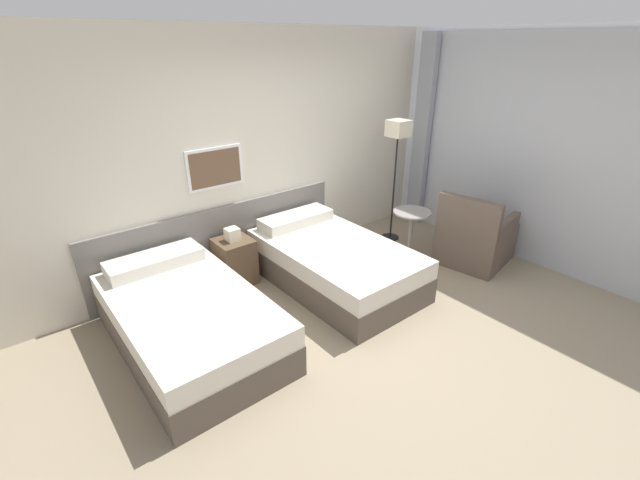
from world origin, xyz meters
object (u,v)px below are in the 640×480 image
(bed_near_window, at_px, (334,263))
(nightstand, at_px, (235,260))
(floor_lamp, at_px, (397,141))
(side_table, at_px, (411,225))
(armchair, at_px, (475,239))
(bed_near_door, at_px, (189,320))

(bed_near_window, xyz_separation_m, nightstand, (-0.86, 0.72, 0.02))
(floor_lamp, distance_m, side_table, 1.10)
(side_table, relative_size, armchair, 0.64)
(nightstand, bearing_deg, floor_lamp, -7.32)
(nightstand, xyz_separation_m, armchair, (2.56, -1.42, 0.02))
(bed_near_door, relative_size, nightstand, 2.88)
(floor_lamp, bearing_deg, side_table, -112.67)
(bed_near_door, distance_m, side_table, 2.94)
(bed_near_door, bearing_deg, floor_lamp, 7.70)
(bed_near_window, bearing_deg, nightstand, 140.21)
(bed_near_door, bearing_deg, armchair, -11.52)
(bed_near_door, bearing_deg, side_table, -1.66)
(armchair, bearing_deg, nightstand, 51.02)
(bed_near_door, height_order, nightstand, nightstand)
(bed_near_window, height_order, side_table, bed_near_window)
(bed_near_window, bearing_deg, side_table, -4.04)
(bed_near_door, distance_m, bed_near_window, 1.72)
(nightstand, bearing_deg, bed_near_door, -140.21)
(armchair, bearing_deg, floor_lamp, 4.05)
(bed_near_door, distance_m, nightstand, 1.12)
(floor_lamp, bearing_deg, bed_near_door, -172.30)
(side_table, bearing_deg, bed_near_window, 175.96)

